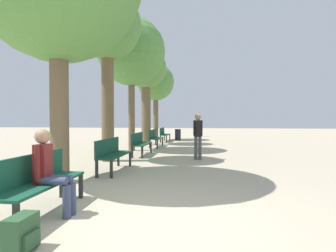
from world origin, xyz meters
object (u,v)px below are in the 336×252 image
(tree_row_4, at_px, (156,83))
(backpack, at_px, (22,234))
(tree_row_2, at_px, (131,52))
(tree_row_3, at_px, (146,71))
(pedestrian_mid, at_px, (198,126))
(bench_row_2, at_px, (140,142))
(bench_row_4, at_px, (164,133))
(person_seated, at_px, (50,169))
(tree_row_1, at_px, (107,29))
(bench_row_1, at_px, (112,152))
(pedestrian_near, at_px, (198,133))
(bench_row_0, at_px, (38,179))
(bench_row_3, at_px, (155,137))
(trash_bin, at_px, (178,135))

(tree_row_4, distance_m, backpack, 15.79)
(tree_row_2, height_order, tree_row_3, tree_row_2)
(pedestrian_mid, bearing_deg, bench_row_2, -100.04)
(bench_row_4, relative_size, person_seated, 1.36)
(tree_row_1, bearing_deg, backpack, -77.93)
(person_seated, bearing_deg, bench_row_1, 94.00)
(bench_row_4, height_order, backpack, bench_row_4)
(person_seated, distance_m, pedestrian_near, 6.06)
(bench_row_1, height_order, tree_row_2, tree_row_2)
(bench_row_0, height_order, person_seated, person_seated)
(tree_row_4, bearing_deg, bench_row_4, -59.04)
(bench_row_0, xyz_separation_m, bench_row_3, (0.00, 9.71, 0.00))
(bench_row_4, bearing_deg, pedestrian_mid, 68.78)
(tree_row_1, bearing_deg, bench_row_3, 81.00)
(tree_row_1, bearing_deg, tree_row_3, 90.00)
(tree_row_4, relative_size, pedestrian_mid, 3.41)
(bench_row_0, relative_size, bench_row_2, 1.00)
(person_seated, height_order, pedestrian_mid, pedestrian_mid)
(bench_row_3, height_order, pedestrian_mid, pedestrian_mid)
(bench_row_2, bearing_deg, tree_row_4, 95.57)
(bench_row_2, relative_size, backpack, 4.42)
(tree_row_4, bearing_deg, person_seated, -86.05)
(bench_row_4, bearing_deg, tree_row_1, -95.38)
(bench_row_4, bearing_deg, trash_bin, 58.25)
(tree_row_3, height_order, pedestrian_near, tree_row_3)
(tree_row_3, bearing_deg, person_seated, -84.94)
(bench_row_0, distance_m, bench_row_3, 9.71)
(pedestrian_mid, bearing_deg, pedestrian_near, -89.20)
(trash_bin, bearing_deg, bench_row_2, -95.75)
(bench_row_0, xyz_separation_m, pedestrian_mid, (2.11, 18.37, 0.36))
(bench_row_0, distance_m, pedestrian_mid, 18.50)
(person_seated, bearing_deg, tree_row_2, 96.98)
(tree_row_1, bearing_deg, tree_row_4, 90.00)
(pedestrian_mid, bearing_deg, tree_row_1, -102.03)
(bench_row_2, xyz_separation_m, backpack, (0.54, -7.55, -0.34))
(trash_bin, bearing_deg, tree_row_3, -115.96)
(tree_row_4, relative_size, pedestrian_near, 3.26)
(bench_row_2, xyz_separation_m, tree_row_3, (-0.75, 4.58, 3.64))
(tree_row_1, distance_m, tree_row_2, 3.03)
(bench_row_2, height_order, tree_row_3, tree_row_3)
(bench_row_3, distance_m, tree_row_1, 6.22)
(tree_row_4, xyz_separation_m, backpack, (1.29, -15.28, -3.75))
(backpack, height_order, pedestrian_near, pedestrian_near)
(tree_row_2, bearing_deg, pedestrian_mid, 74.61)
(pedestrian_mid, relative_size, trash_bin, 2.04)
(tree_row_3, xyz_separation_m, pedestrian_mid, (2.86, 7.32, -3.29))
(backpack, height_order, pedestrian_mid, pedestrian_mid)
(tree_row_4, bearing_deg, trash_bin, 0.12)
(trash_bin, bearing_deg, tree_row_1, -99.40)
(bench_row_1, distance_m, tree_row_4, 11.51)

